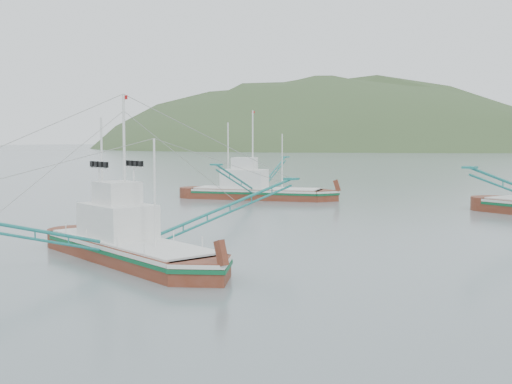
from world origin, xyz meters
The scene contains 4 objects.
ground centered at (0.00, 0.00, 0.00)m, with size 1200.00×1200.00×0.00m, color slate.
main_boat centered at (-2.66, -2.29, 1.83)m, with size 13.38×22.88×9.48m.
bg_boat_left centered at (-16.21, 30.71, 1.94)m, with size 14.43×24.67×10.23m.
headland_left centered at (-180.00, 360.00, 0.00)m, with size 448.00×308.00×210.00m, color #364D27.
Camera 1 is at (21.42, -26.72, 6.43)m, focal length 45.00 mm.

